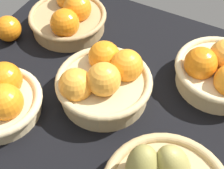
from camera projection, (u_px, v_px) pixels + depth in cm
name	position (u px, v px, depth cm)	size (l,w,h in cm)	color
market_tray	(115.00, 96.00, 82.91)	(84.00, 72.00, 3.00)	black
basket_center	(104.00, 81.00, 77.43)	(22.63, 22.63, 12.51)	tan
basket_near_left	(219.00, 71.00, 80.04)	(22.19, 22.19, 11.60)	#D3BC8C
basket_near_right	(69.00, 17.00, 94.37)	(22.10, 22.10, 10.87)	tan
loose_orange_back_gap	(8.00, 29.00, 91.97)	(7.18, 7.18, 7.18)	orange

